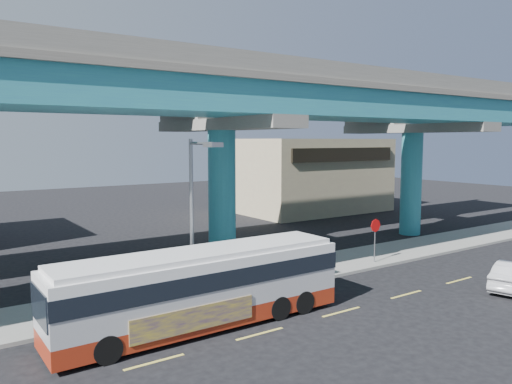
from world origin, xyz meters
TOP-DOWN VIEW (x-y plane):
  - ground at (0.00, 0.00)m, footprint 120.00×120.00m
  - sidewalk at (0.00, 5.50)m, footprint 70.00×4.00m
  - lane_markings at (-0.00, -0.30)m, footprint 58.00×0.12m
  - viaduct at (-0.00, 9.11)m, footprint 52.00×12.40m
  - building_beige at (18.00, 22.98)m, footprint 14.00×10.23m
  - transit_bus at (-5.34, 1.49)m, footprint 11.22×2.47m
  - street_lamp at (-4.44, 3.47)m, footprint 0.50×2.26m
  - stop_sign at (6.90, 4.18)m, footprint 0.73×0.08m

SIDE VIEW (x-z plane):
  - ground at x=0.00m, z-range 0.00..0.00m
  - lane_markings at x=0.00m, z-range 0.00..0.01m
  - sidewalk at x=0.00m, z-range 0.00..0.15m
  - transit_bus at x=-5.34m, z-range 0.14..3.01m
  - stop_sign at x=6.90m, z-range 0.67..3.09m
  - building_beige at x=18.00m, z-range 0.01..7.01m
  - street_lamp at x=-4.44m, z-range 1.23..8.00m
  - viaduct at x=0.00m, z-range 3.29..14.99m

